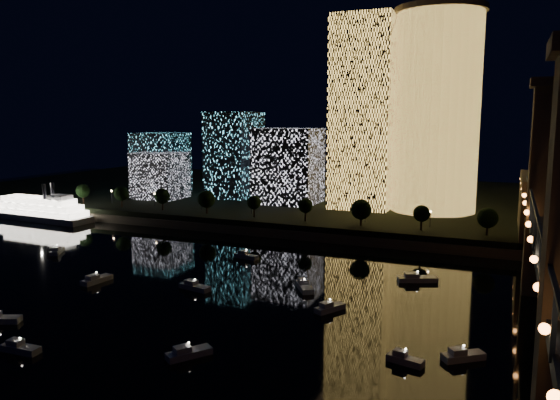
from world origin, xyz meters
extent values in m
plane|color=black|center=(0.00, 0.00, 0.00)|extent=(520.00, 520.00, 0.00)
cube|color=black|center=(0.00, 160.00, 2.50)|extent=(420.00, 160.00, 5.00)
cube|color=#6B5E4C|center=(0.00, 82.00, 1.50)|extent=(420.00, 6.00, 3.00)
cylinder|color=#EDB44C|center=(28.28, 128.48, 42.40)|extent=(32.00, 32.00, 74.80)
cylinder|color=#6B5E4C|center=(28.28, 128.48, 80.80)|extent=(34.00, 34.00, 2.00)
cube|color=#EDB44C|center=(0.72, 126.37, 42.70)|extent=(23.70, 23.70, 75.40)
cube|color=white|center=(-31.58, 125.22, 20.84)|extent=(25.74, 21.78, 31.68)
cube|color=#5DDFFE|center=(-61.56, 133.53, 24.38)|extent=(19.38, 25.19, 38.75)
cube|color=white|center=(-90.11, 115.34, 15.28)|extent=(20.56, 18.69, 20.56)
cube|color=#5DDFFE|center=(-100.14, 130.62, 19.48)|extent=(20.69, 22.76, 28.97)
cube|color=#6B5E4C|center=(65.00, 50.00, 24.00)|extent=(11.00, 9.00, 48.00)
cube|color=#182A4D|center=(60.00, 0.00, 25.00)|extent=(0.50, 150.00, 0.50)
cube|color=#6B5E4C|center=(65.00, 100.00, 11.50)|extent=(12.00, 40.00, 23.00)
cube|color=#182A4D|center=(60.00, -36.00, 21.50)|extent=(0.50, 0.50, 7.00)
cube|color=#182A4D|center=(60.00, -12.00, 21.50)|extent=(0.50, 0.50, 7.00)
cube|color=#182A4D|center=(60.00, 12.00, 21.50)|extent=(0.50, 0.50, 7.00)
cube|color=#182A4D|center=(60.00, 36.00, 21.50)|extent=(0.50, 0.50, 7.00)
cube|color=#182A4D|center=(60.00, 60.00, 21.50)|extent=(0.50, 0.50, 7.00)
sphere|color=orange|center=(59.50, -45.00, 19.80)|extent=(1.20, 1.20, 1.20)
sphere|color=orange|center=(59.50, 0.00, 19.80)|extent=(1.20, 1.20, 1.20)
sphere|color=orange|center=(59.50, 45.00, 19.80)|extent=(1.20, 1.20, 1.20)
sphere|color=orange|center=(59.50, 90.00, 19.80)|extent=(1.20, 1.20, 1.20)
cube|color=silver|center=(-120.00, 73.52, 1.22)|extent=(49.30, 13.77, 2.44)
cube|color=white|center=(-120.00, 73.52, 3.56)|extent=(45.19, 12.54, 2.24)
cube|color=white|center=(-120.00, 73.52, 5.79)|extent=(41.08, 11.31, 2.24)
cube|color=white|center=(-120.00, 73.52, 8.03)|extent=(34.93, 9.96, 2.24)
cube|color=silver|center=(-107.82, 72.87, 9.96)|extent=(8.44, 6.52, 1.83)
cylinder|color=black|center=(-114.02, 71.17, 12.19)|extent=(1.42, 1.42, 6.10)
cylinder|color=black|center=(-113.80, 75.22, 12.19)|extent=(1.42, 1.42, 6.10)
cube|color=silver|center=(5.76, -13.11, 0.60)|extent=(6.66, 8.00, 1.20)
cube|color=silver|center=(5.07, -14.09, 1.70)|extent=(3.30, 3.48, 1.00)
sphere|color=white|center=(5.76, -13.11, 2.60)|extent=(0.36, 0.36, 0.36)
cube|color=silver|center=(-14.84, 50.84, 0.60)|extent=(7.65, 3.48, 1.20)
cube|color=silver|center=(-15.93, 51.02, 1.70)|extent=(2.85, 2.30, 1.00)
sphere|color=white|center=(-14.84, 50.84, 2.60)|extent=(0.36, 0.36, 0.36)
cube|color=silver|center=(-22.86, -23.04, 0.60)|extent=(7.57, 2.68, 1.20)
cube|color=silver|center=(-23.98, -23.08, 1.70)|extent=(2.69, 2.04, 1.00)
sphere|color=white|center=(-22.86, -23.04, 2.60)|extent=(0.36, 0.36, 0.36)
cube|color=silver|center=(21.41, 18.18, 0.60)|extent=(5.63, 7.49, 1.20)
cube|color=silver|center=(20.87, 17.23, 1.70)|extent=(2.91, 3.16, 1.00)
sphere|color=white|center=(21.41, 18.18, 2.60)|extent=(0.36, 0.36, 0.36)
cube|color=silver|center=(-39.19, 15.05, 0.60)|extent=(3.75, 8.65, 1.20)
cube|color=silver|center=(-39.36, 13.80, 1.70)|extent=(2.54, 3.19, 1.00)
sphere|color=white|center=(-39.19, 15.05, 2.60)|extent=(0.36, 0.36, 0.36)
cube|color=silver|center=(35.36, 47.29, 0.60)|extent=(10.29, 6.69, 1.20)
cube|color=silver|center=(34.00, 46.72, 1.70)|extent=(4.16, 3.69, 1.00)
sphere|color=white|center=(35.36, 47.29, 2.60)|extent=(0.36, 0.36, 0.36)
cube|color=silver|center=(-13.16, 19.55, 0.60)|extent=(8.63, 4.19, 1.20)
cube|color=silver|center=(-14.38, 19.78, 1.70)|extent=(3.25, 2.67, 1.00)
sphere|color=white|center=(-13.16, 19.55, 2.60)|extent=(0.36, 0.36, 0.36)
cube|color=silver|center=(49.82, 4.20, 0.60)|extent=(7.43, 6.43, 1.20)
cube|color=silver|center=(48.92, 3.52, 1.70)|extent=(3.27, 3.14, 1.00)
sphere|color=white|center=(49.82, 4.20, 2.60)|extent=(0.36, 0.36, 0.36)
cube|color=silver|center=(40.90, -1.17, 0.60)|extent=(6.56, 3.41, 1.20)
cube|color=silver|center=(39.99, -0.96, 1.70)|extent=(2.51, 2.10, 1.00)
sphere|color=white|center=(40.90, -1.17, 2.60)|extent=(0.36, 0.36, 0.36)
cube|color=silver|center=(11.14, 30.02, 0.60)|extent=(7.12, 8.74, 1.20)
cube|color=silver|center=(10.42, 31.10, 1.70)|extent=(3.56, 3.77, 1.00)
sphere|color=white|center=(11.14, 30.02, 2.60)|extent=(0.36, 0.36, 0.36)
cube|color=silver|center=(-71.17, 33.98, 0.60)|extent=(5.79, 7.82, 1.20)
cube|color=silver|center=(-70.62, 32.98, 1.70)|extent=(3.01, 3.28, 1.00)
sphere|color=white|center=(-71.17, 33.98, 2.60)|extent=(0.36, 0.36, 0.36)
cylinder|color=black|center=(-110.00, 88.00, 7.00)|extent=(0.70, 0.70, 4.00)
sphere|color=black|center=(-110.00, 88.00, 10.50)|extent=(5.80, 5.80, 5.80)
cylinder|color=black|center=(-90.00, 88.00, 7.00)|extent=(0.70, 0.70, 4.00)
sphere|color=black|center=(-90.00, 88.00, 10.50)|extent=(6.06, 6.06, 6.06)
cylinder|color=black|center=(-70.00, 88.00, 7.00)|extent=(0.70, 0.70, 4.00)
sphere|color=black|center=(-70.00, 88.00, 10.50)|extent=(6.07, 6.07, 6.07)
cylinder|color=black|center=(-50.00, 88.00, 7.00)|extent=(0.70, 0.70, 4.00)
sphere|color=black|center=(-50.00, 88.00, 10.50)|extent=(6.68, 6.68, 6.68)
cylinder|color=black|center=(-30.00, 88.00, 7.00)|extent=(0.70, 0.70, 4.00)
sphere|color=black|center=(-30.00, 88.00, 10.50)|extent=(5.17, 5.17, 5.17)
cylinder|color=black|center=(-10.00, 88.00, 7.00)|extent=(0.70, 0.70, 4.00)
sphere|color=black|center=(-10.00, 88.00, 10.50)|extent=(5.17, 5.17, 5.17)
cylinder|color=black|center=(10.00, 88.00, 7.00)|extent=(0.70, 0.70, 4.00)
sphere|color=black|center=(10.00, 88.00, 10.50)|extent=(6.95, 6.95, 6.95)
cylinder|color=black|center=(30.00, 88.00, 7.00)|extent=(0.70, 0.70, 4.00)
sphere|color=black|center=(30.00, 88.00, 10.50)|extent=(5.47, 5.47, 5.47)
cylinder|color=black|center=(50.00, 88.00, 7.00)|extent=(0.70, 0.70, 4.00)
sphere|color=black|center=(50.00, 88.00, 10.50)|extent=(6.41, 6.41, 6.41)
cylinder|color=black|center=(-100.00, 94.00, 7.50)|extent=(0.24, 0.24, 5.00)
sphere|color=#FFCC7F|center=(-100.00, 94.00, 10.30)|extent=(0.70, 0.70, 0.70)
cylinder|color=black|center=(-78.00, 94.00, 7.50)|extent=(0.24, 0.24, 5.00)
sphere|color=#FFCC7F|center=(-78.00, 94.00, 10.30)|extent=(0.70, 0.70, 0.70)
cylinder|color=black|center=(-56.00, 94.00, 7.50)|extent=(0.24, 0.24, 5.00)
sphere|color=#FFCC7F|center=(-56.00, 94.00, 10.30)|extent=(0.70, 0.70, 0.70)
cylinder|color=black|center=(-34.00, 94.00, 7.50)|extent=(0.24, 0.24, 5.00)
sphere|color=#FFCC7F|center=(-34.00, 94.00, 10.30)|extent=(0.70, 0.70, 0.70)
cylinder|color=black|center=(-12.00, 94.00, 7.50)|extent=(0.24, 0.24, 5.00)
sphere|color=#FFCC7F|center=(-12.00, 94.00, 10.30)|extent=(0.70, 0.70, 0.70)
cylinder|color=black|center=(10.00, 94.00, 7.50)|extent=(0.24, 0.24, 5.00)
sphere|color=#FFCC7F|center=(10.00, 94.00, 10.30)|extent=(0.70, 0.70, 0.70)
cylinder|color=black|center=(32.00, 94.00, 7.50)|extent=(0.24, 0.24, 5.00)
sphere|color=#FFCC7F|center=(32.00, 94.00, 10.30)|extent=(0.70, 0.70, 0.70)
camera|label=1|loc=(55.19, -89.56, 41.25)|focal=35.00mm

